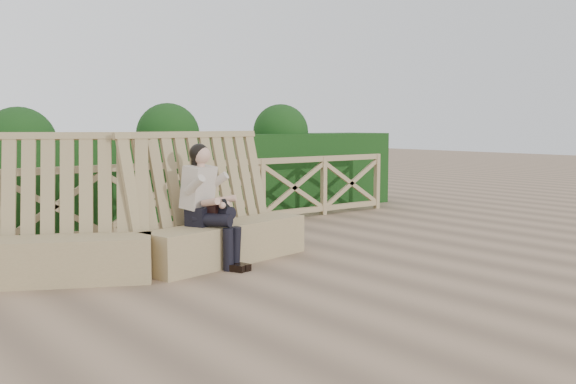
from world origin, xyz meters
TOP-DOWN VIEW (x-y plane):
  - ground at (0.00, 0.00)m, footprint 60.00×60.00m
  - bench at (-1.18, 1.36)m, footprint 4.41×1.75m
  - woman at (-0.43, 1.08)m, footprint 0.56×0.91m
  - guardrail at (0.00, 3.50)m, footprint 10.10×0.09m
  - hedge at (0.00, 4.70)m, footprint 12.00×1.20m

SIDE VIEW (x-z plane):
  - ground at x=0.00m, z-range 0.00..0.00m
  - bench at x=-1.18m, z-range -0.40..1.22m
  - guardrail at x=0.00m, z-range 0.00..1.10m
  - hedge at x=0.00m, z-range 0.00..1.50m
  - woman at x=-0.43m, z-range 0.06..1.52m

